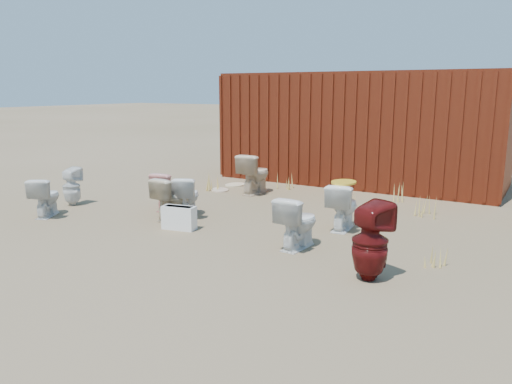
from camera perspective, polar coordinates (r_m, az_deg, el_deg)
The scene contains 21 objects.
ground at distance 7.06m, azimuth -2.53°, elevation -5.23°, with size 100.00×100.00×0.00m, color brown.
shipping_container at distance 11.48m, azimuth 12.05°, elevation 7.19°, with size 6.00×2.40×2.40m, color #49110C.
toilet_front_a at distance 8.84m, azimuth -22.92°, elevation -0.52°, with size 0.36×0.63×0.64m, color white.
toilet_front_pink at distance 8.73m, azimuth -9.90°, elevation 0.14°, with size 0.37×0.65×0.66m, color #E18882.
toilet_front_c at distance 8.22m, azimuth -7.88°, elevation -0.51°, with size 0.37×0.65×0.66m, color white.
toilet_front_maroon at distance 5.55m, azimuth 12.92°, elevation -5.53°, with size 0.39×0.40×0.87m, color #590F0F.
toilet_front_e at distance 6.55m, azimuth 4.78°, elevation -3.45°, with size 0.39×0.68×0.69m, color white.
toilet_back_a at distance 9.51m, azimuth -20.34°, elevation 0.59°, with size 0.31×0.31×0.68m, color white.
toilet_back_beige_left at distance 9.93m, azimuth -0.16°, elevation 2.12°, with size 0.45×0.78×0.80m, color beige.
toilet_back_beige_right at distance 8.05m, azimuth -9.50°, elevation -0.73°, with size 0.38×0.67×0.69m, color #CAB693.
toilet_back_yellowlid at distance 7.49m, azimuth 9.89°, elevation -1.62°, with size 0.39×0.69×0.70m, color white.
yellow_lid at distance 7.42m, azimuth 9.99°, elevation 1.11°, with size 0.35×0.44×0.03m, color gold.
loose_tank at distance 7.51m, azimuth -8.78°, elevation -2.93°, with size 0.50×0.20×0.35m, color white.
loose_lid_near at distance 10.83m, azimuth -2.40°, elevation 0.83°, with size 0.38×0.49×0.02m, color beige.
loose_lid_far at distance 10.30m, azimuth -4.18°, elevation 0.24°, with size 0.36×0.47×0.02m, color #C9AE91.
weed_clump_a at distance 10.35m, azimuth -4.84°, elevation 1.17°, with size 0.36×0.36×0.34m, color tan.
weed_clump_b at distance 8.65m, azimuth 10.15°, elevation -1.15°, with size 0.32×0.32×0.31m, color tan.
weed_clump_c at distance 8.66m, azimuth 18.91°, elevation -1.47°, with size 0.36×0.36×0.35m, color tan.
weed_clump_d at distance 10.47m, azimuth 3.32°, elevation 1.20°, with size 0.30×0.30×0.30m, color tan.
weed_clump_e at distance 9.62m, azimuth 15.89°, elevation -0.08°, with size 0.34×0.34×0.33m, color tan.
weed_clump_f at distance 6.24m, azimuth 19.86°, elevation -7.20°, with size 0.28×0.28×0.22m, color tan.
Camera 1 is at (3.75, -5.61, 2.06)m, focal length 35.00 mm.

